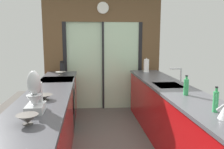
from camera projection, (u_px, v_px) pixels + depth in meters
The scene contains 14 objects.
ground_plane at pixel (112, 142), 3.69m from camera, with size 5.04×7.60×0.02m, color #4C4742.
back_wall_unit at pixel (103, 43), 5.21m from camera, with size 2.64×0.12×2.70m.
left_counter_run at pixel (48, 128), 3.05m from camera, with size 0.62×3.80×0.92m.
right_counter_run at pixel (174, 118), 3.42m from camera, with size 0.62×3.80×0.92m.
sink_faucet at pixel (179, 74), 3.58m from camera, with size 0.19×0.02×0.27m.
oven_range at pixel (58, 104), 4.15m from camera, with size 0.60×0.60×0.92m.
mixing_bowl_near at pixel (27, 119), 1.96m from camera, with size 0.19×0.19×0.08m.
mixing_bowl_mid at pixel (44, 97), 2.73m from camera, with size 0.20×0.20×0.06m.
mixing_bowl_far at pixel (61, 73), 4.52m from camera, with size 0.22×0.22×0.07m.
knife_block at pixel (62, 68), 4.82m from camera, with size 0.09×0.14×0.28m.
stand_mixer at pixel (35, 96), 2.26m from camera, with size 0.17×0.27×0.42m.
soap_bottle_near at pixel (216, 101), 2.27m from camera, with size 0.05×0.05×0.26m.
soap_bottle_far at pixel (186, 87), 2.94m from camera, with size 0.06×0.06×0.26m.
paper_towel_roll at pixel (146, 66), 4.89m from camera, with size 0.13×0.13×0.31m.
Camera 1 is at (-0.38, -2.85, 1.66)m, focal length 36.74 mm.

